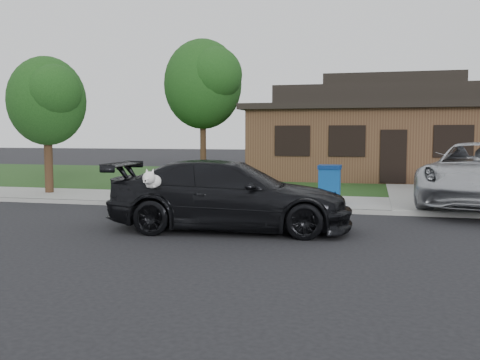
# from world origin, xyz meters

# --- Properties ---
(ground) EXTENTS (120.00, 120.00, 0.00)m
(ground) POSITION_xyz_m (0.00, 0.00, 0.00)
(ground) COLOR black
(ground) RESTS_ON ground
(sidewalk) EXTENTS (60.00, 3.00, 0.12)m
(sidewalk) POSITION_xyz_m (0.00, 5.00, 0.06)
(sidewalk) COLOR gray
(sidewalk) RESTS_ON ground
(curb) EXTENTS (60.00, 0.12, 0.12)m
(curb) POSITION_xyz_m (0.00, 3.50, 0.06)
(curb) COLOR gray
(curb) RESTS_ON ground
(lawn) EXTENTS (60.00, 13.00, 0.13)m
(lawn) POSITION_xyz_m (0.00, 13.00, 0.07)
(lawn) COLOR #193814
(lawn) RESTS_ON ground
(driveway) EXTENTS (4.50, 13.00, 0.14)m
(driveway) POSITION_xyz_m (6.00, 10.00, 0.07)
(driveway) COLOR gray
(driveway) RESTS_ON ground
(sedan) EXTENTS (5.48, 2.70, 1.54)m
(sedan) POSITION_xyz_m (0.19, 0.42, 0.77)
(sedan) COLOR black
(sedan) RESTS_ON ground
(recycling_bin) EXTENTS (0.66, 0.71, 1.09)m
(recycling_bin) POSITION_xyz_m (2.02, 4.74, 0.67)
(recycling_bin) COLOR navy
(recycling_bin) RESTS_ON sidewalk
(house) EXTENTS (12.60, 8.60, 4.65)m
(house) POSITION_xyz_m (4.00, 15.00, 2.13)
(house) COLOR #422B1C
(house) RESTS_ON ground
(tree_0) EXTENTS (3.78, 3.60, 6.34)m
(tree_0) POSITION_xyz_m (-4.34, 12.88, 4.48)
(tree_0) COLOR #332114
(tree_0) RESTS_ON ground
(tree_2) EXTENTS (2.73, 2.60, 4.59)m
(tree_2) POSITION_xyz_m (-7.38, 5.11, 3.27)
(tree_2) COLOR #332114
(tree_2) RESTS_ON ground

